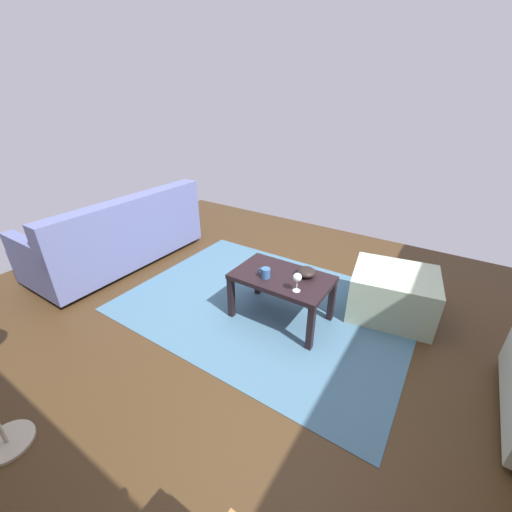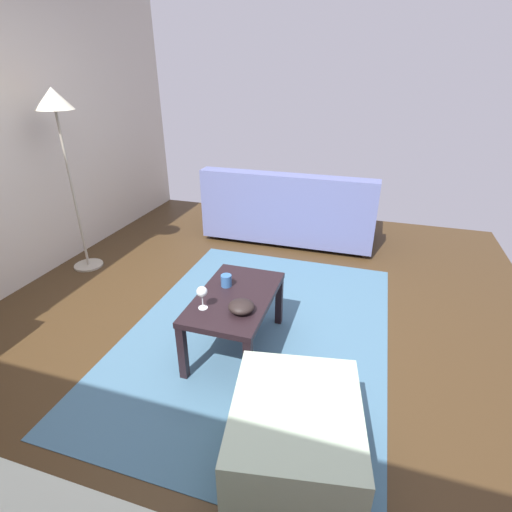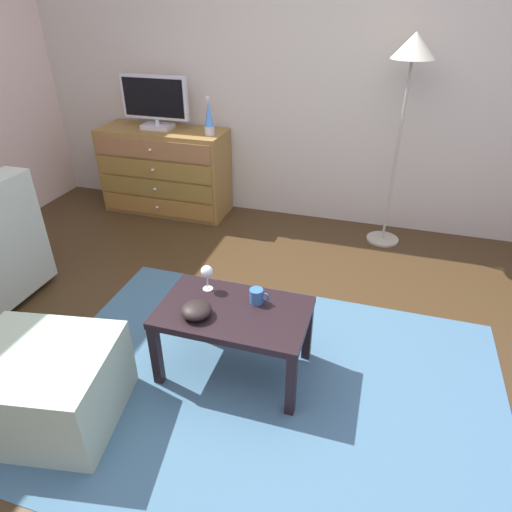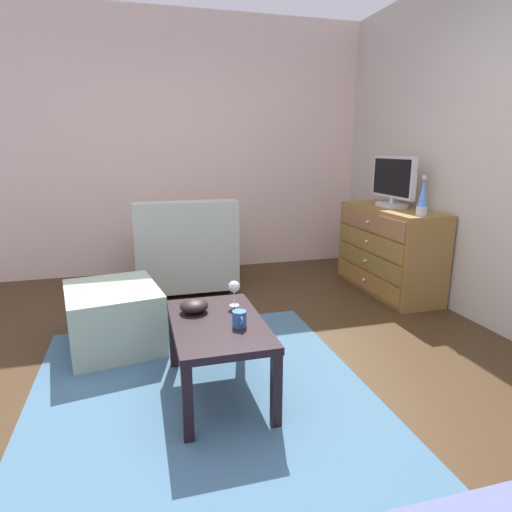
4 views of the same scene
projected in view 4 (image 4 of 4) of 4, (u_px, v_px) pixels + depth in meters
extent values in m
cube|color=#3D2A16|center=(237.00, 394.00, 2.52)|extent=(5.98, 4.76, 0.05)
cube|color=beige|center=(179.00, 147.00, 4.75)|extent=(0.12, 4.76, 2.75)
cube|color=#3E637C|center=(208.00, 415.00, 2.27)|extent=(2.60, 1.90, 0.01)
cube|color=olive|center=(389.00, 250.00, 4.19)|extent=(1.22, 0.45, 0.82)
cube|color=olive|center=(365.00, 280.00, 4.20)|extent=(1.16, 0.02, 0.17)
sphere|color=silver|center=(364.00, 280.00, 4.19)|extent=(0.03, 0.03, 0.03)
cube|color=olive|center=(367.00, 261.00, 4.15)|extent=(1.16, 0.02, 0.17)
sphere|color=silver|center=(365.00, 261.00, 4.15)|extent=(0.03, 0.03, 0.03)
cube|color=olive|center=(368.00, 241.00, 4.11)|extent=(1.16, 0.02, 0.17)
sphere|color=silver|center=(366.00, 242.00, 4.10)|extent=(0.03, 0.03, 0.03)
cube|color=#966239|center=(369.00, 222.00, 4.06)|extent=(1.16, 0.02, 0.17)
sphere|color=silver|center=(368.00, 222.00, 4.06)|extent=(0.03, 0.03, 0.03)
cube|color=silver|center=(392.00, 205.00, 4.13)|extent=(0.28, 0.18, 0.04)
cylinder|color=silver|center=(392.00, 200.00, 4.12)|extent=(0.04, 0.04, 0.05)
cube|color=silver|center=(394.00, 177.00, 4.07)|extent=(0.64, 0.05, 0.38)
cube|color=black|center=(391.00, 177.00, 4.06)|extent=(0.59, 0.01, 0.33)
cylinder|color=#B7B7BC|center=(422.00, 211.00, 3.59)|extent=(0.09, 0.09, 0.08)
cone|color=#4C8CE5|center=(423.00, 193.00, 3.56)|extent=(0.08, 0.08, 0.22)
cylinder|color=#B7B7BC|center=(425.00, 177.00, 3.53)|extent=(0.04, 0.04, 0.03)
cube|color=black|center=(240.00, 330.00, 2.86)|extent=(0.05, 0.05, 0.40)
cube|color=black|center=(276.00, 390.00, 2.15)|extent=(0.05, 0.05, 0.40)
cube|color=black|center=(173.00, 337.00, 2.75)|extent=(0.05, 0.05, 0.40)
cube|color=black|center=(188.00, 404.00, 2.03)|extent=(0.05, 0.05, 0.40)
cube|color=black|center=(218.00, 324.00, 2.39)|extent=(0.82, 0.50, 0.04)
cylinder|color=silver|center=(234.00, 305.00, 2.62)|extent=(0.06, 0.06, 0.00)
cylinder|color=silver|center=(234.00, 298.00, 2.61)|extent=(0.01, 0.01, 0.09)
sphere|color=silver|center=(234.00, 287.00, 2.59)|extent=(0.07, 0.07, 0.07)
cylinder|color=#305D99|center=(240.00, 319.00, 2.31)|extent=(0.08, 0.08, 0.08)
torus|color=#305D99|center=(242.00, 321.00, 2.26)|extent=(0.05, 0.01, 0.05)
ellipsoid|color=black|center=(194.00, 306.00, 2.51)|extent=(0.17, 0.17, 0.07)
cylinder|color=#332319|center=(218.00, 272.00, 4.80)|extent=(0.05, 0.05, 0.05)
cylinder|color=#332319|center=(145.00, 278.00, 4.60)|extent=(0.05, 0.05, 0.05)
cylinder|color=#332319|center=(230.00, 290.00, 4.20)|extent=(0.05, 0.05, 0.05)
cylinder|color=#332319|center=(147.00, 297.00, 4.00)|extent=(0.05, 0.05, 0.05)
cube|color=#A8B2A2|center=(185.00, 263.00, 4.34)|extent=(0.80, 0.94, 0.39)
cube|color=#A8B2A2|center=(186.00, 226.00, 3.96)|extent=(0.20, 0.94, 0.46)
cube|color=#A8B2A2|center=(225.00, 232.00, 4.38)|extent=(0.76, 0.12, 0.20)
cube|color=#A8B2A2|center=(140.00, 236.00, 4.17)|extent=(0.76, 0.12, 0.20)
cylinder|color=#955A3B|center=(188.00, 231.00, 4.53)|extent=(0.16, 0.40, 0.16)
cube|color=#9DB198|center=(114.00, 317.00, 3.04)|extent=(0.79, 0.71, 0.43)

